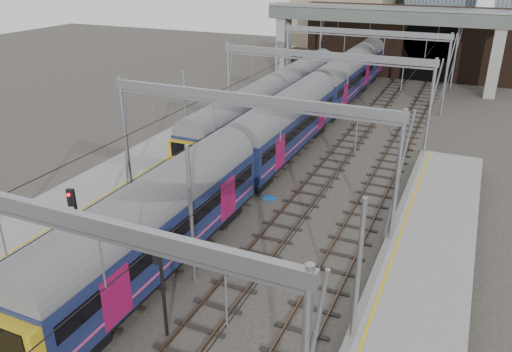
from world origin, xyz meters
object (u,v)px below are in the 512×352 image
at_px(train_second, 273,98).
at_px(signal_near_centre, 161,279).
at_px(train_main, 319,98).
at_px(signal_near_left, 77,222).

xyz_separation_m(train_second, signal_near_centre, (6.92, -28.64, 0.39)).
xyz_separation_m(train_main, train_second, (-4.00, -1.17, -0.19)).
distance_m(train_main, train_second, 4.17).
bearing_deg(train_main, train_second, -163.75).
bearing_deg(signal_near_left, train_second, 70.74).
bearing_deg(signal_near_centre, train_second, 87.66).
bearing_deg(signal_near_centre, train_main, 79.68).
bearing_deg(signal_near_left, train_main, 62.44).
bearing_deg(signal_near_left, signal_near_centre, -39.66).
height_order(train_main, train_second, train_main).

